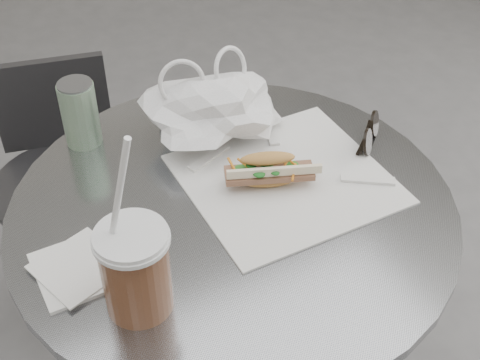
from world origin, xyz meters
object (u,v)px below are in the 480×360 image
chair_far (72,211)px  drink_can (80,113)px  iced_coffee (135,269)px  banh_mi (269,170)px  sunglasses (370,134)px  cafe_table (233,307)px

chair_far → drink_can: size_ratio=5.32×
iced_coffee → drink_can: size_ratio=2.40×
chair_far → drink_can: bearing=103.7°
chair_far → iced_coffee: (-0.05, -0.72, 0.51)m
banh_mi → sunglasses: (0.23, 0.01, -0.01)m
sunglasses → drink_can: drink_can is taller
chair_far → banh_mi: bearing=126.2°
banh_mi → sunglasses: size_ratio=2.06×
drink_can → iced_coffee: bearing=-97.5°
sunglasses → banh_mi: bearing=142.9°
chair_far → iced_coffee: size_ratio=2.21×
banh_mi → drink_can: bearing=153.6°
iced_coffee → cafe_table: bearing=29.8°
iced_coffee → chair_far: bearing=85.7°
banh_mi → iced_coffee: size_ratio=0.65×
sunglasses → drink_can: bearing=110.1°
chair_far → iced_coffee: 0.88m
cafe_table → drink_can: bearing=119.4°
sunglasses → chair_far: bearing=88.8°
cafe_table → sunglasses: size_ratio=7.78×
sunglasses → drink_can: 0.54m
banh_mi → cafe_table: bearing=-147.7°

